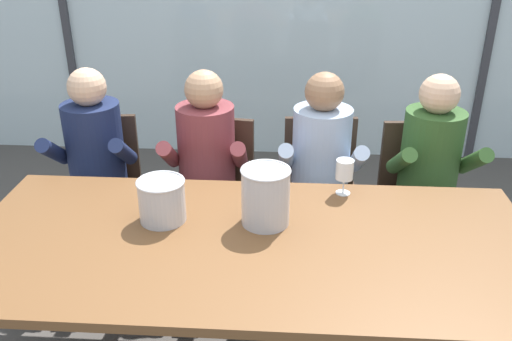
# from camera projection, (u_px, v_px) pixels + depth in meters

# --- Properties ---
(ground) EXTENTS (14.00, 14.00, 0.00)m
(ground) POSITION_uv_depth(u_px,v_px,m) (263.00, 250.00, 3.46)
(ground) COLOR #4C4742
(window_glass_panel) EXTENTS (7.57, 0.03, 2.60)m
(window_glass_panel) POSITION_uv_depth(u_px,v_px,m) (274.00, 1.00, 4.30)
(window_glass_panel) COLOR silver
(window_glass_panel) RESTS_ON ground
(window_mullion_right) EXTENTS (0.06, 0.06, 2.60)m
(window_mullion_right) POSITION_uv_depth(u_px,v_px,m) (496.00, 3.00, 4.19)
(window_mullion_right) COLOR #38383D
(window_mullion_right) RESTS_ON ground
(dining_table) EXTENTS (2.37, 1.07, 0.73)m
(dining_table) POSITION_uv_depth(u_px,v_px,m) (251.00, 253.00, 2.27)
(dining_table) COLOR brown
(dining_table) RESTS_ON ground
(chair_near_curtain) EXTENTS (0.49, 0.49, 0.87)m
(chair_near_curtain) POSITION_uv_depth(u_px,v_px,m) (103.00, 180.00, 3.22)
(chair_near_curtain) COLOR #332319
(chair_near_curtain) RESTS_ON ground
(chair_left_of_center) EXTENTS (0.49, 0.49, 0.87)m
(chair_left_of_center) POSITION_uv_depth(u_px,v_px,m) (215.00, 183.00, 3.19)
(chair_left_of_center) COLOR #332319
(chair_left_of_center) RESTS_ON ground
(chair_center) EXTENTS (0.46, 0.46, 0.87)m
(chair_center) POSITION_uv_depth(u_px,v_px,m) (320.00, 183.00, 3.19)
(chair_center) COLOR #332319
(chair_center) RESTS_ON ground
(chair_right_of_center) EXTENTS (0.47, 0.47, 0.87)m
(chair_right_of_center) POSITION_uv_depth(u_px,v_px,m) (418.00, 188.00, 3.13)
(chair_right_of_center) COLOR #332319
(chair_right_of_center) RESTS_ON ground
(person_navy_polo) EXTENTS (0.48, 0.62, 1.19)m
(person_navy_polo) POSITION_uv_depth(u_px,v_px,m) (93.00, 162.00, 3.04)
(person_navy_polo) COLOR #192347
(person_navy_polo) RESTS_ON ground
(person_maroon_top) EXTENTS (0.47, 0.62, 1.19)m
(person_maroon_top) POSITION_uv_depth(u_px,v_px,m) (205.00, 165.00, 3.01)
(person_maroon_top) COLOR brown
(person_maroon_top) RESTS_ON ground
(person_pale_blue_shirt) EXTENTS (0.46, 0.61, 1.19)m
(person_pale_blue_shirt) POSITION_uv_depth(u_px,v_px,m) (321.00, 168.00, 2.97)
(person_pale_blue_shirt) COLOR #9EB2D1
(person_pale_blue_shirt) RESTS_ON ground
(person_olive_shirt) EXTENTS (0.48, 0.62, 1.19)m
(person_olive_shirt) POSITION_uv_depth(u_px,v_px,m) (433.00, 171.00, 2.93)
(person_olive_shirt) COLOR #2D5123
(person_olive_shirt) RESTS_ON ground
(ice_bucket_primary) EXTENTS (0.21, 0.21, 0.19)m
(ice_bucket_primary) POSITION_uv_depth(u_px,v_px,m) (162.00, 200.00, 2.35)
(ice_bucket_primary) COLOR #B7B7BC
(ice_bucket_primary) RESTS_ON dining_table
(ice_bucket_secondary) EXTENTS (0.21, 0.21, 0.26)m
(ice_bucket_secondary) POSITION_uv_depth(u_px,v_px,m) (266.00, 196.00, 2.31)
(ice_bucket_secondary) COLOR #B7B7BC
(ice_bucket_secondary) RESTS_ON dining_table
(wine_glass_near_bucket) EXTENTS (0.08, 0.08, 0.17)m
(wine_glass_near_bucket) POSITION_uv_depth(u_px,v_px,m) (345.00, 171.00, 2.56)
(wine_glass_near_bucket) COLOR silver
(wine_glass_near_bucket) RESTS_ON dining_table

